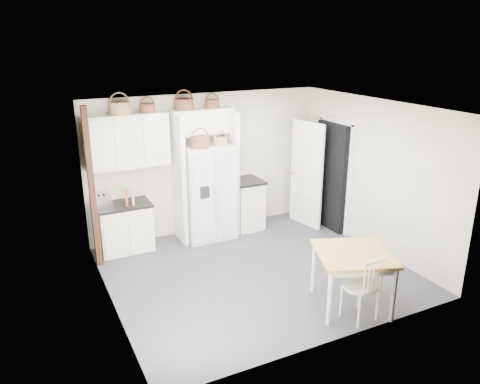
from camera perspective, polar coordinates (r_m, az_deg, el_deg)
floor at (r=7.57m, az=2.01°, el=-9.61°), size 4.50×4.50×0.00m
ceiling at (r=6.75m, az=2.26°, el=10.26°), size 4.50×4.50×0.00m
wall_back at (r=8.79m, az=-4.07°, el=3.51°), size 4.50×0.00×4.50m
wall_left at (r=6.36m, az=-16.06°, el=-3.13°), size 0.00×4.00×4.00m
wall_right at (r=8.31m, az=15.92°, el=1.96°), size 0.00×4.00×4.00m
refrigerator at (r=8.53m, az=-3.99°, el=0.00°), size 0.90×0.72×1.73m
base_cab_left at (r=8.34m, az=-13.84°, el=-4.31°), size 0.88×0.56×0.82m
base_cab_right at (r=9.05m, az=0.75°, el=-1.55°), size 0.53×0.63×0.93m
dining_table at (r=6.68m, az=13.44°, el=-10.30°), size 1.25×1.25×0.81m
windsor_chair at (r=6.38m, az=14.50°, el=-11.01°), size 0.51×0.48×0.97m
counter_left at (r=8.19m, az=-14.07°, el=-1.56°), size 0.92×0.59×0.04m
counter_right at (r=8.89m, az=0.77°, el=1.38°), size 0.57×0.67×0.04m
toaster at (r=8.10m, az=-16.48°, el=-1.09°), size 0.32×0.21×0.20m
cookbook_red at (r=8.08m, az=-13.65°, el=-0.68°), size 0.08×0.18×0.26m
cookbook_cream at (r=8.10m, az=-12.95°, el=-0.75°), size 0.05×0.14×0.21m
basket_upper_b at (r=7.95m, az=-14.44°, el=9.87°), size 0.35×0.35×0.20m
basket_upper_c at (r=8.06m, az=-11.21°, el=10.00°), size 0.25×0.25×0.15m
basket_bridge_a at (r=8.24m, az=-6.84°, el=10.57°), size 0.34×0.34×0.19m
basket_bridge_b at (r=8.43m, az=-3.42°, el=10.69°), size 0.26×0.26×0.15m
basket_fridge_a at (r=8.13m, az=-4.87°, el=6.07°), size 0.34×0.34×0.18m
basket_fridge_b at (r=8.28m, az=-2.39°, el=6.17°), size 0.25×0.25×0.13m
upper_cabinet at (r=8.06m, az=-13.67°, el=6.04°), size 1.40×0.34×0.90m
bridge_cabinet at (r=8.40m, az=-4.71°, el=8.56°), size 1.12×0.34×0.45m
fridge_panel_left at (r=8.34m, az=-7.46°, el=1.50°), size 0.08×0.60×2.30m
fridge_panel_right at (r=8.70m, az=-1.10°, el=2.38°), size 0.08×0.60×2.30m
trim_post at (r=7.63m, az=-17.61°, el=0.33°), size 0.09×0.09×2.60m
doorway_void at (r=9.07m, az=11.18°, el=1.87°), size 0.18×0.85×2.05m
door_slab at (r=9.12m, az=8.11°, el=2.14°), size 0.21×0.79×2.05m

